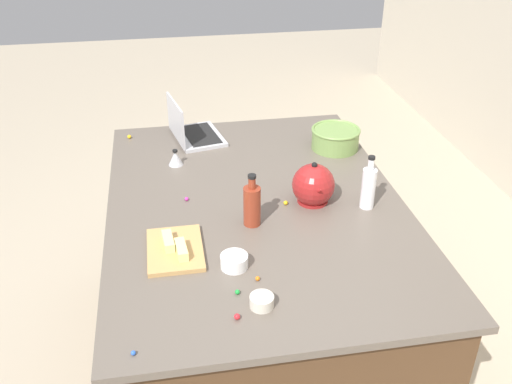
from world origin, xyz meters
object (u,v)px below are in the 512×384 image
(butter_stick_left, at_px, (168,241))
(ramekin_medium, at_px, (234,261))
(mixing_bowl_large, at_px, (335,138))
(bottle_vinegar, at_px, (368,187))
(bottle_soy, at_px, (252,205))
(kettle, at_px, (313,185))
(butter_stick_right, at_px, (181,250))
(kitchen_timer, at_px, (176,158))
(ramekin_small, at_px, (262,301))
(laptop, at_px, (191,131))
(cutting_board, at_px, (175,250))

(butter_stick_left, relative_size, ramekin_medium, 1.11)
(mixing_bowl_large, relative_size, bottle_vinegar, 1.03)
(bottle_soy, xyz_separation_m, kettle, (-0.12, 0.28, -0.01))
(butter_stick_right, height_order, kitchen_timer, kitchen_timer)
(butter_stick_right, bearing_deg, bottle_soy, 121.52)
(mixing_bowl_large, distance_m, ramekin_medium, 1.08)
(mixing_bowl_large, relative_size, bottle_soy, 1.10)
(mixing_bowl_large, bearing_deg, ramekin_small, -27.68)
(ramekin_medium, bearing_deg, mixing_bowl_large, 144.09)
(ramekin_medium, bearing_deg, kitchen_timer, -168.85)
(kettle, bearing_deg, laptop, -147.24)
(kettle, relative_size, cutting_board, 0.75)
(bottle_vinegar, xyz_separation_m, butter_stick_right, (0.22, -0.78, -0.06))
(mixing_bowl_large, xyz_separation_m, ramekin_medium, (0.87, -0.63, -0.03))
(bottle_soy, relative_size, bottle_vinegar, 0.94)
(laptop, xyz_separation_m, kitchen_timer, (0.27, -0.10, -0.01))
(ramekin_small, bearing_deg, butter_stick_left, -142.33)
(kettle, distance_m, butter_stick_right, 0.65)
(mixing_bowl_large, height_order, butter_stick_left, mixing_bowl_large)
(kettle, bearing_deg, mixing_bowl_large, 153.41)
(laptop, distance_m, kitchen_timer, 0.29)
(ramekin_small, bearing_deg, butter_stick_right, -142.07)
(butter_stick_right, bearing_deg, ramekin_medium, 64.20)
(butter_stick_right, bearing_deg, ramekin_small, 37.93)
(kettle, relative_size, kitchen_timer, 2.77)
(mixing_bowl_large, xyz_separation_m, kitchen_timer, (0.04, -0.80, -0.02))
(butter_stick_left, bearing_deg, bottle_soy, 109.18)
(kitchen_timer, bearing_deg, ramekin_medium, 11.15)
(bottle_vinegar, xyz_separation_m, ramekin_medium, (0.31, -0.60, -0.07))
(ramekin_medium, bearing_deg, kettle, 134.92)
(mixing_bowl_large, distance_m, butter_stick_right, 1.13)
(laptop, bearing_deg, ramekin_small, 5.48)
(kettle, distance_m, ramekin_medium, 0.55)
(bottle_vinegar, relative_size, ramekin_small, 2.94)
(laptop, xyz_separation_m, cutting_board, (0.97, -0.14, -0.04))
(bottle_soy, relative_size, ramekin_medium, 2.23)
(bottle_soy, bearing_deg, mixing_bowl_large, 139.28)
(ramekin_small, bearing_deg, kitchen_timer, -168.04)
(kettle, height_order, kitchen_timer, kettle)
(kitchen_timer, bearing_deg, bottle_vinegar, 55.77)
(laptop, xyz_separation_m, kettle, (0.71, 0.46, 0.03))
(laptop, relative_size, kettle, 1.63)
(laptop, bearing_deg, bottle_vinegar, 40.20)
(bottle_vinegar, relative_size, kitchen_timer, 3.06)
(bottle_vinegar, bearing_deg, ramekin_small, -45.68)
(ramekin_medium, bearing_deg, cutting_board, -122.26)
(cutting_board, distance_m, ramekin_small, 0.44)
(butter_stick_left, height_order, kitchen_timer, kitchen_timer)
(ramekin_small, height_order, kitchen_timer, kitchen_timer)
(mixing_bowl_large, bearing_deg, kettle, -26.59)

